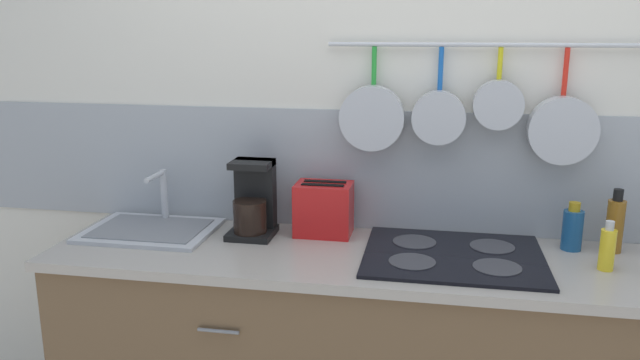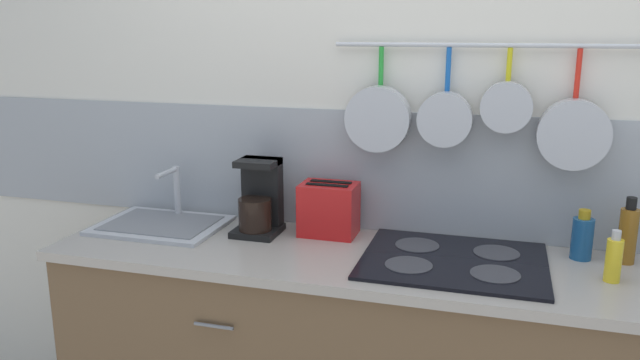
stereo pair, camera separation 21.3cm
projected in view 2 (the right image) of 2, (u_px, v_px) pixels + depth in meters
wall_back at (441, 140)px, 2.31m from camera, size 7.20×0.16×2.60m
countertop at (425, 267)px, 2.10m from camera, size 2.66×0.58×0.03m
sink_basin at (162, 222)px, 2.46m from camera, size 0.48×0.37×0.22m
coffee_maker at (259, 202)px, 2.37m from camera, size 0.17×0.18×0.29m
toaster at (329, 209)px, 2.35m from camera, size 0.23×0.15×0.20m
cooktop at (454, 261)px, 2.09m from camera, size 0.61×0.50×0.01m
bottle_olive_oil at (582, 237)px, 2.11m from camera, size 0.07×0.07×0.17m
bottle_hot_sauce at (614, 259)px, 1.92m from camera, size 0.05×0.05×0.17m
bottle_cooking_wine at (628, 234)px, 2.06m from camera, size 0.06×0.06×0.23m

